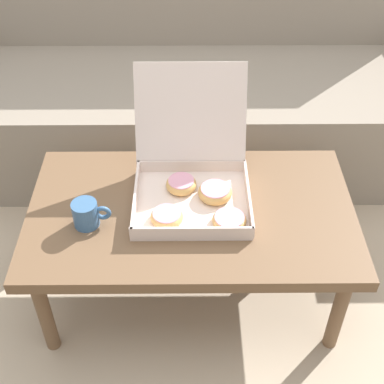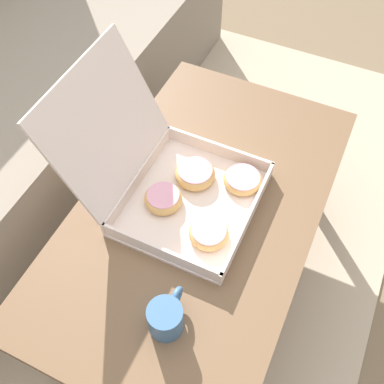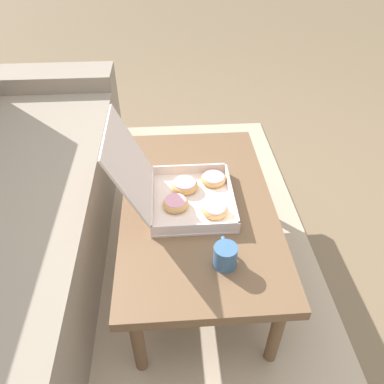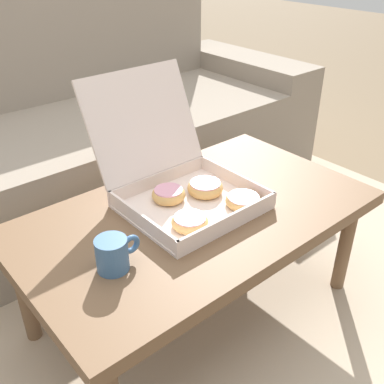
# 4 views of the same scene
# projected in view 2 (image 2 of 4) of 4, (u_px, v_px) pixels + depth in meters

# --- Properties ---
(ground_plane) EXTENTS (12.00, 12.00, 0.00)m
(ground_plane) POSITION_uv_depth(u_px,v_px,m) (180.00, 265.00, 1.48)
(ground_plane) COLOR #756047
(area_rug) EXTENTS (2.47, 1.83, 0.01)m
(area_rug) POSITION_uv_depth(u_px,v_px,m) (102.00, 231.00, 1.55)
(area_rug) COLOR tan
(area_rug) RESTS_ON ground_plane
(coffee_table) EXTENTS (1.01, 0.59, 0.39)m
(coffee_table) POSITION_uv_depth(u_px,v_px,m) (199.00, 215.00, 1.18)
(coffee_table) COLOR brown
(coffee_table) RESTS_ON ground_plane
(pastry_box) EXTENTS (0.36, 0.44, 0.34)m
(pastry_box) POSITION_uv_depth(u_px,v_px,m) (178.00, 181.00, 1.12)
(pastry_box) COLOR silver
(pastry_box) RESTS_ON coffee_table
(coffee_mug) EXTENTS (0.11, 0.08, 0.08)m
(coffee_mug) POSITION_uv_depth(u_px,v_px,m) (166.00, 317.00, 0.94)
(coffee_mug) COLOR #3D6693
(coffee_mug) RESTS_ON coffee_table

